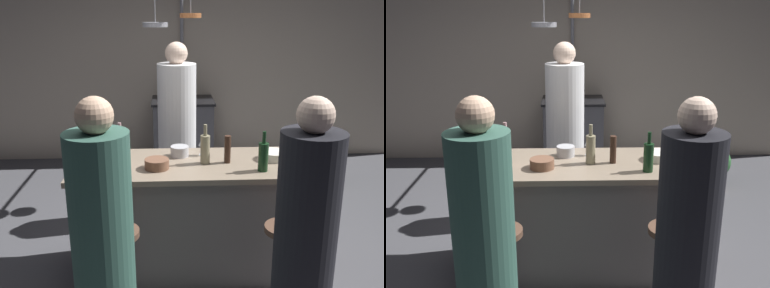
% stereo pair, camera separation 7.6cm
% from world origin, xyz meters
% --- Properties ---
extents(ground_plane, '(9.00, 9.00, 0.00)m').
position_xyz_m(ground_plane, '(0.00, 0.00, 0.00)').
color(ground_plane, '#4C4C51').
extents(back_wall, '(6.40, 0.16, 2.60)m').
position_xyz_m(back_wall, '(0.00, 2.85, 1.30)').
color(back_wall, '#BCAD99').
rests_on(back_wall, ground_plane).
extents(kitchen_island, '(1.80, 0.72, 0.90)m').
position_xyz_m(kitchen_island, '(0.00, 0.00, 0.45)').
color(kitchen_island, slate).
rests_on(kitchen_island, ground_plane).
extents(stove_range, '(0.80, 0.64, 0.89)m').
position_xyz_m(stove_range, '(0.00, 2.45, 0.45)').
color(stove_range, '#47474C').
rests_on(stove_range, ground_plane).
extents(chef, '(0.36, 0.36, 1.73)m').
position_xyz_m(chef, '(-0.10, 0.95, 0.80)').
color(chef, white).
rests_on(chef, ground_plane).
extents(bar_stool_right, '(0.28, 0.28, 0.68)m').
position_xyz_m(bar_stool_right, '(0.56, -0.62, 0.38)').
color(bar_stool_right, '#4C4C51').
rests_on(bar_stool_right, ground_plane).
extents(guest_right, '(0.34, 0.34, 1.60)m').
position_xyz_m(guest_right, '(0.56, -1.01, 0.74)').
color(guest_right, black).
rests_on(guest_right, ground_plane).
extents(bar_stool_left, '(0.28, 0.28, 0.68)m').
position_xyz_m(bar_stool_left, '(-0.50, -0.62, 0.38)').
color(bar_stool_left, '#4C4C51').
rests_on(bar_stool_left, ground_plane).
extents(guest_left, '(0.34, 0.34, 1.60)m').
position_xyz_m(guest_left, '(-0.54, -0.98, 0.74)').
color(guest_left, '#33594C').
rests_on(guest_left, ground_plane).
extents(overhead_pot_rack, '(0.58, 1.52, 2.17)m').
position_xyz_m(overhead_pot_rack, '(-0.07, 1.97, 1.63)').
color(overhead_pot_rack, gray).
rests_on(overhead_pot_rack, ground_plane).
extents(potted_plant, '(0.36, 0.36, 0.52)m').
position_xyz_m(potted_plant, '(1.60, 1.54, 0.30)').
color(potted_plant, brown).
rests_on(potted_plant, ground_plane).
extents(pepper_mill, '(0.05, 0.05, 0.21)m').
position_xyz_m(pepper_mill, '(0.26, -0.01, 1.01)').
color(pepper_mill, '#382319').
rests_on(pepper_mill, kitchen_island).
extents(wine_bottle_rose, '(0.07, 0.07, 0.33)m').
position_xyz_m(wine_bottle_rose, '(-0.53, -0.06, 1.03)').
color(wine_bottle_rose, '#B78C8E').
rests_on(wine_bottle_rose, kitchen_island).
extents(wine_bottle_red, '(0.07, 0.07, 0.29)m').
position_xyz_m(wine_bottle_red, '(0.49, -0.20, 1.01)').
color(wine_bottle_red, '#143319').
rests_on(wine_bottle_red, kitchen_island).
extents(wine_bottle_dark, '(0.07, 0.07, 0.30)m').
position_xyz_m(wine_bottle_dark, '(-0.74, 0.19, 1.02)').
color(wine_bottle_dark, black).
rests_on(wine_bottle_dark, kitchen_island).
extents(wine_bottle_white, '(0.07, 0.07, 0.30)m').
position_xyz_m(wine_bottle_white, '(0.09, -0.02, 1.01)').
color(wine_bottle_white, gray).
rests_on(wine_bottle_white, kitchen_island).
extents(wine_bottle_amber, '(0.07, 0.07, 0.33)m').
position_xyz_m(wine_bottle_amber, '(-0.68, -0.03, 1.03)').
color(wine_bottle_amber, brown).
rests_on(wine_bottle_amber, kitchen_island).
extents(wine_glass_near_right_guest, '(0.07, 0.07, 0.15)m').
position_xyz_m(wine_glass_near_right_guest, '(0.09, 0.17, 1.01)').
color(wine_glass_near_right_guest, silver).
rests_on(wine_glass_near_right_guest, kitchen_island).
extents(wine_glass_near_left_guest, '(0.07, 0.07, 0.15)m').
position_xyz_m(wine_glass_near_left_guest, '(-0.65, 0.25, 1.01)').
color(wine_glass_near_left_guest, silver).
rests_on(wine_glass_near_left_guest, kitchen_island).
extents(mixing_bowl_ceramic, '(0.21, 0.21, 0.06)m').
position_xyz_m(mixing_bowl_ceramic, '(0.62, 0.04, 0.93)').
color(mixing_bowl_ceramic, silver).
rests_on(mixing_bowl_ceramic, kitchen_island).
extents(mixing_bowl_wooden, '(0.18, 0.18, 0.07)m').
position_xyz_m(mixing_bowl_wooden, '(-0.27, -0.11, 0.94)').
color(mixing_bowl_wooden, brown).
rests_on(mixing_bowl_wooden, kitchen_island).
extents(mixing_bowl_steel, '(0.14, 0.14, 0.08)m').
position_xyz_m(mixing_bowl_steel, '(-0.10, 0.16, 0.94)').
color(mixing_bowl_steel, '#B7B7BC').
rests_on(mixing_bowl_steel, kitchen_island).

